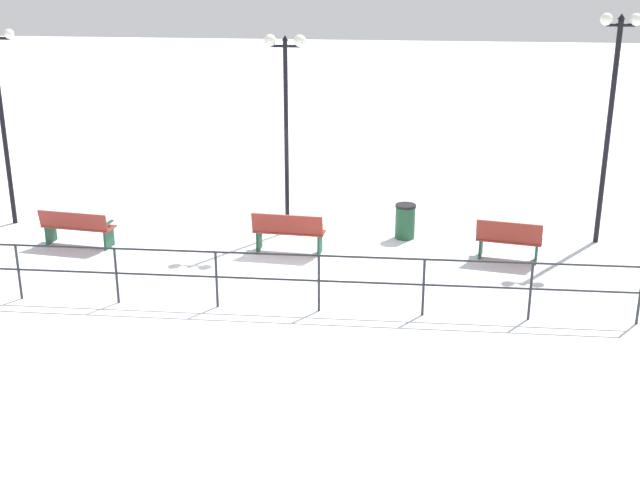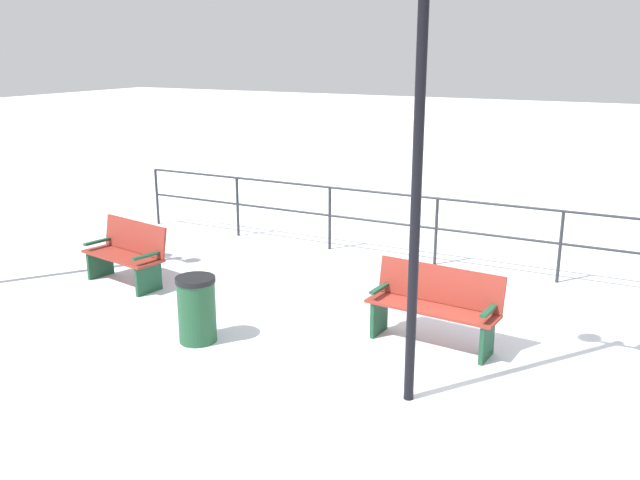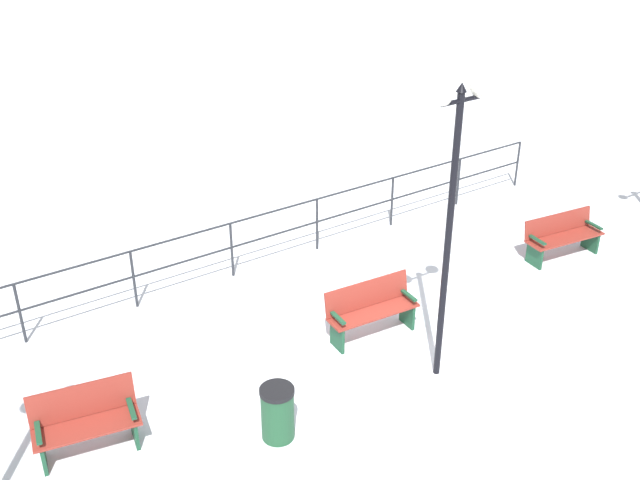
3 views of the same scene
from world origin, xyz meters
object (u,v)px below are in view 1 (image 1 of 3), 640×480
Objects in this scene: bench_nearest at (509,240)px; bench_third at (77,227)px; lamppost_near at (613,92)px; lamppost_far at (0,99)px; bench_second at (288,231)px; trash_bin at (405,221)px; lamppost_middle at (286,92)px.

bench_nearest is 0.86× the size of bench_third.
lamppost_far is (0.00, 13.85, -0.40)m from lamppost_near.
bench_nearest is at bearing -85.05° from bench_second.
trash_bin is (-0.16, -9.48, -2.63)m from lamppost_far.
lamppost_far is (1.40, 6.93, 2.54)m from bench_second.
trash_bin is at bearing -93.41° from lamppost_middle.
bench_second is 0.32× the size of lamppost_near.
lamppost_middle is at bearing 13.53° from bench_second.
lamppost_far is (1.43, 2.14, 2.58)m from bench_third.
trash_bin is (-0.16, 4.36, -3.03)m from lamppost_near.
bench_nearest reaches higher than bench_third.
lamppost_middle reaches higher than bench_second.
bench_third is at bearing -123.78° from lamppost_far.
trash_bin is at bearing 72.22° from bench_nearest.
lamppost_near is 13.85m from lamppost_far.
lamppost_near reaches higher than lamppost_far.
lamppost_far is at bearing 90.00° from lamppost_near.
bench_nearest is 2.54m from trash_bin.
trash_bin is at bearing 92.16° from lamppost_near.
bench_second is at bearing -101.41° from lamppost_far.
lamppost_near is at bearing -90.00° from lamppost_middle.
bench_second is 1.98× the size of trash_bin.
bench_second is (-0.01, 4.78, 0.03)m from bench_nearest.
bench_second is 2.84m from trash_bin.
trash_bin is (1.27, -7.34, -0.05)m from bench_third.
bench_second is 0.35× the size of lamppost_middle.
bench_third is at bearing 96.99° from lamppost_near.
bench_nearest is 5.91m from lamppost_middle.
bench_second reaches higher than bench_nearest.
bench_nearest is 0.91× the size of bench_second.
bench_nearest is 9.56m from bench_third.
trash_bin is (1.23, -2.55, -0.09)m from bench_second.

